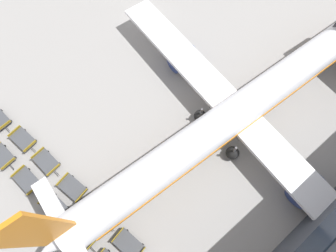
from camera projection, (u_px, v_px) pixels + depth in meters
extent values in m
plane|color=gray|center=(146.00, 19.00, 35.38)|extent=(500.00, 500.00, 0.00)
cylinder|color=white|center=(252.00, 101.00, 26.71)|extent=(5.17, 43.41, 3.49)
cone|color=white|center=(62.00, 239.00, 21.58)|extent=(3.47, 4.31, 3.31)
cube|color=orange|center=(36.00, 232.00, 16.33)|extent=(0.38, 2.62, 8.29)
cube|color=white|center=(67.00, 233.00, 21.27)|extent=(10.57, 1.78, 0.24)
cube|color=white|center=(238.00, 114.00, 27.02)|extent=(37.69, 4.88, 0.44)
cylinder|color=navy|center=(306.00, 189.00, 25.21)|extent=(2.39, 3.25, 2.26)
cylinder|color=navy|center=(183.00, 59.00, 31.35)|extent=(2.39, 3.25, 2.26)
cube|color=orange|center=(250.00, 104.00, 27.27)|extent=(5.07, 39.08, 0.63)
cylinder|color=#56565B|center=(329.00, 50.00, 31.45)|extent=(0.24, 0.24, 1.68)
sphere|color=black|center=(325.00, 54.00, 32.22)|extent=(1.38, 1.38, 1.38)
cylinder|color=#56565B|center=(234.00, 150.00, 26.41)|extent=(0.24, 0.24, 1.68)
sphere|color=black|center=(232.00, 153.00, 27.18)|extent=(1.38, 1.38, 1.38)
cylinder|color=#56565B|center=(201.00, 113.00, 28.09)|extent=(0.24, 0.24, 1.68)
sphere|color=black|center=(200.00, 116.00, 28.86)|extent=(1.38, 1.38, 1.38)
cube|color=#424449|center=(2.00, 156.00, 27.20)|extent=(2.97, 2.04, 0.10)
cube|color=olive|center=(8.00, 164.00, 26.66)|extent=(0.34, 1.61, 0.32)
cube|color=#333338|center=(12.00, 167.00, 26.86)|extent=(0.70, 0.17, 0.06)
sphere|color=black|center=(4.00, 168.00, 27.08)|extent=(0.36, 0.36, 0.36)
sphere|color=black|center=(15.00, 158.00, 27.49)|extent=(0.36, 0.36, 0.36)
sphere|color=black|center=(4.00, 146.00, 28.00)|extent=(0.36, 0.36, 0.36)
cube|color=#424449|center=(27.00, 180.00, 26.20)|extent=(2.98, 2.05, 0.10)
cube|color=olive|center=(34.00, 189.00, 25.65)|extent=(0.35, 1.61, 0.32)
cube|color=olive|center=(18.00, 171.00, 26.35)|extent=(0.35, 1.61, 0.32)
cube|color=#333338|center=(38.00, 192.00, 25.85)|extent=(0.70, 0.17, 0.06)
sphere|color=black|center=(29.00, 192.00, 26.08)|extent=(0.36, 0.36, 0.36)
sphere|color=black|center=(40.00, 182.00, 26.49)|extent=(0.36, 0.36, 0.36)
sphere|color=black|center=(17.00, 180.00, 26.58)|extent=(0.36, 0.36, 0.36)
sphere|color=black|center=(28.00, 170.00, 26.99)|extent=(0.36, 0.36, 0.36)
cube|color=#424449|center=(54.00, 207.00, 25.18)|extent=(3.01, 2.12, 0.10)
cube|color=olive|center=(63.00, 216.00, 24.65)|extent=(0.39, 1.60, 0.32)
cube|color=olive|center=(44.00, 197.00, 25.33)|extent=(0.39, 1.60, 0.32)
cube|color=#333338|center=(67.00, 219.00, 24.86)|extent=(0.70, 0.20, 0.06)
sphere|color=black|center=(57.00, 219.00, 25.07)|extent=(0.36, 0.36, 0.36)
sphere|color=black|center=(68.00, 208.00, 25.49)|extent=(0.36, 0.36, 0.36)
sphere|color=black|center=(44.00, 206.00, 25.56)|extent=(0.36, 0.36, 0.36)
sphere|color=black|center=(55.00, 195.00, 25.98)|extent=(0.36, 0.36, 0.36)
cube|color=#424449|center=(81.00, 236.00, 24.14)|extent=(2.97, 2.04, 0.10)
cube|color=olive|center=(90.00, 247.00, 23.60)|extent=(0.34, 1.61, 0.32)
cube|color=olive|center=(71.00, 226.00, 24.31)|extent=(0.34, 1.61, 0.32)
cube|color=#333338|center=(94.00, 250.00, 23.80)|extent=(0.70, 0.17, 0.06)
sphere|color=black|center=(83.00, 250.00, 24.03)|extent=(0.36, 0.36, 0.36)
sphere|color=black|center=(94.00, 238.00, 24.43)|extent=(0.36, 0.36, 0.36)
sphere|color=black|center=(70.00, 235.00, 24.54)|extent=(0.36, 0.36, 0.36)
sphere|color=black|center=(81.00, 223.00, 24.94)|extent=(0.36, 0.36, 0.36)
sphere|color=black|center=(108.00, 252.00, 23.97)|extent=(0.36, 0.36, 0.36)
cube|color=olive|center=(4.00, 126.00, 28.33)|extent=(0.31, 1.61, 0.32)
cube|color=#333338|center=(8.00, 129.00, 28.53)|extent=(0.70, 0.16, 0.06)
sphere|color=black|center=(0.00, 130.00, 28.77)|extent=(0.36, 0.36, 0.36)
sphere|color=black|center=(10.00, 121.00, 29.16)|extent=(0.36, 0.36, 0.36)
sphere|color=black|center=(1.00, 111.00, 29.69)|extent=(0.36, 0.36, 0.36)
cube|color=#424449|center=(23.00, 139.00, 27.94)|extent=(3.02, 2.13, 0.10)
cube|color=olive|center=(30.00, 146.00, 27.40)|extent=(0.40, 1.60, 0.32)
cube|color=olive|center=(14.00, 131.00, 28.08)|extent=(0.40, 1.60, 0.32)
cube|color=#333338|center=(34.00, 149.00, 27.61)|extent=(0.70, 0.20, 0.06)
sphere|color=black|center=(25.00, 150.00, 27.82)|extent=(0.36, 0.36, 0.36)
sphere|color=black|center=(35.00, 141.00, 28.24)|extent=(0.36, 0.36, 0.36)
sphere|color=black|center=(14.00, 140.00, 28.31)|extent=(0.36, 0.36, 0.36)
sphere|color=black|center=(24.00, 131.00, 28.73)|extent=(0.36, 0.36, 0.36)
cube|color=#424449|center=(46.00, 162.00, 26.95)|extent=(2.96, 2.02, 0.10)
cube|color=olive|center=(53.00, 170.00, 26.40)|extent=(0.33, 1.61, 0.32)
cube|color=olive|center=(37.00, 153.00, 27.11)|extent=(0.33, 1.61, 0.32)
cube|color=#333338|center=(57.00, 173.00, 26.60)|extent=(0.70, 0.17, 0.06)
sphere|color=black|center=(48.00, 174.00, 26.83)|extent=(0.36, 0.36, 0.36)
sphere|color=black|center=(59.00, 164.00, 27.23)|extent=(0.36, 0.36, 0.36)
sphere|color=black|center=(37.00, 161.00, 27.34)|extent=(0.36, 0.36, 0.36)
sphere|color=black|center=(47.00, 152.00, 27.75)|extent=(0.36, 0.36, 0.36)
cube|color=#424449|center=(73.00, 187.00, 25.91)|extent=(3.06, 2.23, 0.10)
cube|color=olive|center=(82.00, 195.00, 25.40)|extent=(0.47, 1.59, 0.32)
cube|color=olive|center=(62.00, 179.00, 26.04)|extent=(0.47, 1.59, 0.32)
cube|color=#333338|center=(85.00, 198.00, 25.60)|extent=(0.69, 0.23, 0.06)
sphere|color=black|center=(76.00, 200.00, 25.80)|extent=(0.36, 0.36, 0.36)
sphere|color=black|center=(85.00, 188.00, 26.23)|extent=(0.36, 0.36, 0.36)
sphere|color=black|center=(62.00, 188.00, 26.26)|extent=(0.36, 0.36, 0.36)
sphere|color=black|center=(72.00, 177.00, 26.70)|extent=(0.36, 0.36, 0.36)
cube|color=#424449|center=(99.00, 216.00, 24.85)|extent=(3.00, 2.10, 0.10)
cube|color=olive|center=(108.00, 226.00, 24.31)|extent=(0.38, 1.61, 0.32)
cube|color=olive|center=(88.00, 206.00, 25.00)|extent=(0.38, 1.61, 0.32)
cube|color=#333338|center=(112.00, 229.00, 24.51)|extent=(0.70, 0.19, 0.06)
sphere|color=black|center=(101.00, 229.00, 24.73)|extent=(0.36, 0.36, 0.36)
sphere|color=black|center=(112.00, 217.00, 25.15)|extent=(0.36, 0.36, 0.36)
sphere|color=black|center=(87.00, 215.00, 25.22)|extent=(0.36, 0.36, 0.36)
sphere|color=black|center=(98.00, 204.00, 25.64)|extent=(0.36, 0.36, 0.36)
cube|color=#424449|center=(129.00, 245.00, 23.86)|extent=(3.03, 2.17, 0.10)
cube|color=olive|center=(118.00, 235.00, 24.00)|extent=(0.42, 1.60, 0.32)
sphere|color=black|center=(142.00, 245.00, 24.17)|extent=(0.36, 0.36, 0.36)
sphere|color=black|center=(117.00, 244.00, 24.23)|extent=(0.36, 0.36, 0.36)
sphere|color=black|center=(127.00, 231.00, 24.65)|extent=(0.36, 0.36, 0.36)
cube|color=yellow|center=(174.00, 179.00, 26.77)|extent=(1.43, 29.11, 0.01)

